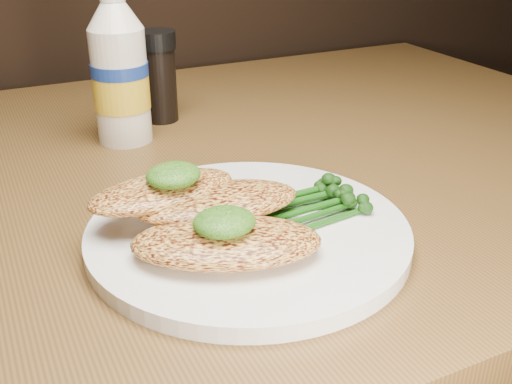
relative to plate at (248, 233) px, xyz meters
name	(u,v)px	position (x,y,z in m)	size (l,w,h in m)	color
plate	(248,233)	(0.00, 0.00, 0.00)	(0.28, 0.28, 0.01)	white
chicken_front	(227,242)	(-0.04, -0.04, 0.02)	(0.15, 0.08, 0.02)	#F3B34D
chicken_mid	(218,202)	(-0.02, 0.02, 0.03)	(0.15, 0.07, 0.02)	#F3B34D
chicken_back	(163,191)	(-0.06, 0.04, 0.03)	(0.14, 0.07, 0.02)	#F3B34D
pesto_front	(224,222)	(-0.04, -0.04, 0.04)	(0.05, 0.05, 0.02)	black
pesto_back	(173,175)	(-0.05, 0.04, 0.05)	(0.05, 0.05, 0.02)	black
broccolini_bundle	(296,203)	(0.05, 0.00, 0.02)	(0.14, 0.11, 0.02)	#195011
mayo_bottle	(119,64)	(-0.03, 0.29, 0.09)	(0.07, 0.07, 0.19)	white
pepper_grinder	(159,77)	(0.03, 0.34, 0.05)	(0.05, 0.05, 0.12)	black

